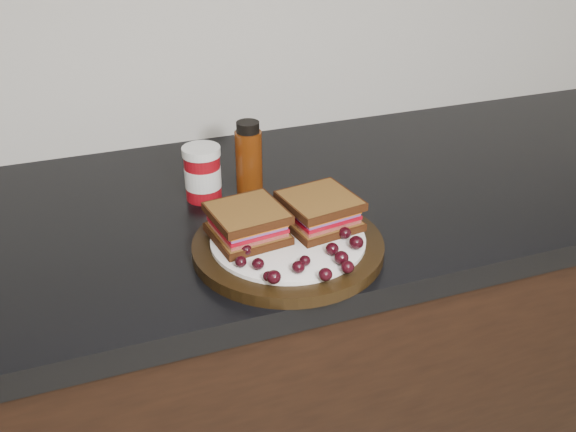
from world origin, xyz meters
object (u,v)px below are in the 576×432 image
at_px(condiment_jar, 203,173).
at_px(oil_bottle, 249,158).
at_px(sandwich_left, 247,223).
at_px(plate, 288,246).

distance_m(condiment_jar, oil_bottle, 0.08).
height_order(sandwich_left, oil_bottle, oil_bottle).
relative_size(sandwich_left, oil_bottle, 0.79).
height_order(plate, condiment_jar, condiment_jar).
xyz_separation_m(condiment_jar, oil_bottle, (0.08, -0.00, 0.02)).
bearing_deg(condiment_jar, sandwich_left, -83.73).
xyz_separation_m(sandwich_left, oil_bottle, (0.06, 0.18, 0.02)).
relative_size(plate, sandwich_left, 2.78).
xyz_separation_m(plate, sandwich_left, (-0.05, 0.02, 0.04)).
bearing_deg(oil_bottle, sandwich_left, -107.85).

